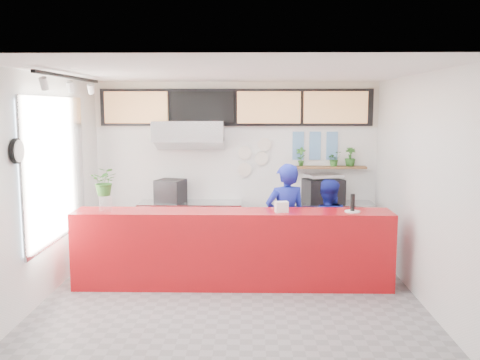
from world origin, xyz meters
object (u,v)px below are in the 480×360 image
at_px(panini_oven, 171,191).
at_px(staff_right, 327,228).
at_px(staff_center, 286,221).
at_px(pepper_mill, 353,202).
at_px(espresso_machine, 323,191).
at_px(service_counter, 233,249).

relative_size(panini_oven, staff_right, 0.30).
relative_size(staff_center, pepper_mill, 7.17).
height_order(staff_right, pepper_mill, staff_right).
height_order(panini_oven, staff_center, staff_center).
height_order(espresso_machine, staff_center, staff_center).
xyz_separation_m(service_counter, pepper_mill, (1.68, -0.05, 0.69)).
xyz_separation_m(staff_center, pepper_mill, (0.90, -0.52, 0.37)).
xyz_separation_m(panini_oven, espresso_machine, (2.67, 0.00, 0.01)).
bearing_deg(service_counter, espresso_machine, 49.72).
distance_m(staff_center, pepper_mill, 1.10).
height_order(service_counter, panini_oven, panini_oven).
distance_m(staff_center, staff_right, 0.64).
bearing_deg(service_counter, pepper_mill, -1.82).
bearing_deg(staff_right, panini_oven, -16.96).
xyz_separation_m(panini_oven, pepper_mill, (2.83, -1.85, 0.14)).
bearing_deg(panini_oven, espresso_machine, 16.97).
relative_size(service_counter, staff_center, 2.61).
height_order(service_counter, espresso_machine, espresso_machine).
bearing_deg(espresso_machine, staff_right, -110.20).
height_order(service_counter, staff_right, staff_right).
height_order(espresso_machine, pepper_mill, pepper_mill).
bearing_deg(pepper_mill, service_counter, 178.18).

